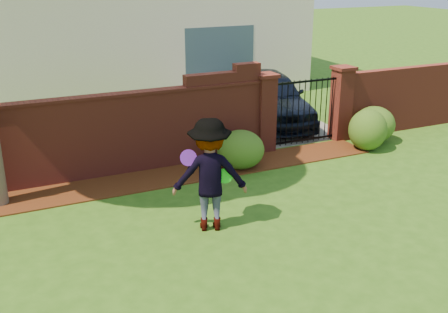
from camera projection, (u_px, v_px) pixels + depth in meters
name	position (u px, v px, depth m)	size (l,w,h in m)	color
ground	(253.00, 247.00, 8.44)	(80.00, 80.00, 0.01)	#2D5515
mulch_bed	(137.00, 182.00, 10.91)	(11.10, 1.08, 0.03)	#3C1A0B
brick_wall	(75.00, 138.00, 10.75)	(8.70, 0.31, 2.16)	maroon
brick_wall_return	(402.00, 99.00, 14.16)	(4.00, 0.25, 1.70)	maroon
pillar_left	(265.00, 112.00, 12.47)	(0.50, 0.50, 1.88)	maroon
pillar_right	(341.00, 103.00, 13.34)	(0.50, 0.50, 1.88)	maroon
iron_gate	(304.00, 112.00, 12.94)	(1.78, 0.03, 1.60)	black
driveway	(233.00, 107.00, 16.64)	(3.20, 8.00, 0.01)	slate
car	(271.00, 99.00, 14.67)	(1.73, 4.30, 1.47)	black
shrub_left	(241.00, 150.00, 11.57)	(1.05, 1.05, 0.86)	#254E17
shrub_middle	(368.00, 130.00, 12.69)	(0.92, 0.92, 1.01)	#254E17
shrub_right	(374.00, 124.00, 13.28)	(1.03, 1.03, 0.92)	#254E17
man	(210.00, 176.00, 8.70)	(1.25, 0.72, 1.94)	gray
frisbee_purple	(188.00, 158.00, 8.49)	(0.27, 0.27, 0.03)	#621BAA
frisbee_green	(225.00, 176.00, 8.67)	(0.26, 0.26, 0.02)	#19C01B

